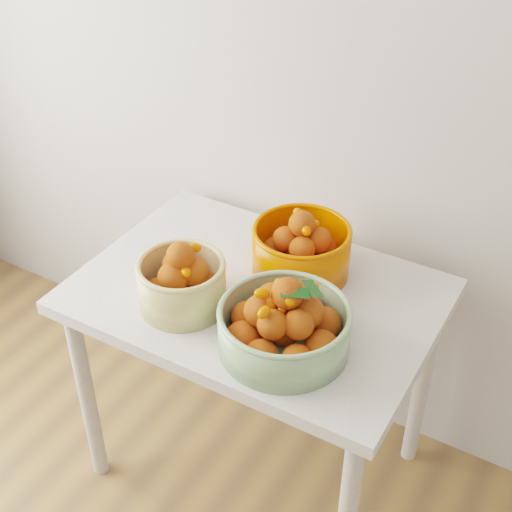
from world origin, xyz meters
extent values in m
cube|color=beige|center=(0.00, 2.00, 1.35)|extent=(4.00, 0.04, 2.70)
cube|color=silver|center=(-0.34, 1.60, 0.73)|extent=(1.00, 0.70, 0.04)
cylinder|color=silver|center=(-0.78, 1.31, 0.35)|extent=(0.05, 0.05, 0.71)
cylinder|color=silver|center=(-0.78, 1.89, 0.35)|extent=(0.05, 0.05, 0.71)
cylinder|color=silver|center=(0.10, 1.89, 0.35)|extent=(0.05, 0.05, 0.71)
cylinder|color=#D3BE76|center=(-0.48, 1.45, 0.82)|extent=(0.27, 0.27, 0.13)
torus|color=#D3BE76|center=(-0.48, 1.45, 0.88)|extent=(0.27, 0.27, 0.02)
sphere|color=#D1660C|center=(-0.42, 1.45, 0.80)|extent=(0.08, 0.08, 0.08)
sphere|color=#D64B13|center=(-0.46, 1.50, 0.80)|extent=(0.08, 0.08, 0.08)
sphere|color=#D64B13|center=(-0.53, 1.48, 0.80)|extent=(0.08, 0.08, 0.08)
sphere|color=#D64B13|center=(-0.53, 1.41, 0.80)|extent=(0.08, 0.08, 0.08)
sphere|color=#D64B13|center=(-0.46, 1.39, 0.80)|extent=(0.08, 0.08, 0.08)
sphere|color=#D64B13|center=(-0.48, 1.45, 0.80)|extent=(0.08, 0.08, 0.08)
sphere|color=#D64B13|center=(-0.45, 1.46, 0.87)|extent=(0.08, 0.08, 0.08)
sphere|color=#D64B13|center=(-0.51, 1.46, 0.87)|extent=(0.07, 0.07, 0.07)
sphere|color=#D64B13|center=(-0.48, 1.41, 0.87)|extent=(0.08, 0.08, 0.08)
sphere|color=#D64B13|center=(-0.48, 1.45, 0.92)|extent=(0.08, 0.08, 0.08)
ellipsoid|color=#EC4E00|center=(-0.49, 1.50, 0.90)|extent=(0.04, 0.04, 0.03)
ellipsoid|color=#EC4E00|center=(-0.49, 1.41, 0.88)|extent=(0.04, 0.05, 0.04)
ellipsoid|color=#EC4E00|center=(-0.47, 1.45, 0.89)|extent=(0.05, 0.04, 0.03)
ellipsoid|color=#EC4E00|center=(-0.49, 1.44, 0.91)|extent=(0.05, 0.04, 0.04)
ellipsoid|color=#EC4E00|center=(-0.44, 1.42, 0.89)|extent=(0.05, 0.05, 0.04)
ellipsoid|color=#EC4E00|center=(-0.46, 1.44, 0.92)|extent=(0.05, 0.04, 0.05)
ellipsoid|color=#EC4E00|center=(-0.46, 1.49, 0.92)|extent=(0.05, 0.05, 0.04)
ellipsoid|color=#EC4E00|center=(-0.46, 1.45, 0.89)|extent=(0.04, 0.04, 0.04)
cylinder|color=#8CB27E|center=(-0.16, 1.44, 0.81)|extent=(0.43, 0.43, 0.12)
torus|color=#8CB27E|center=(-0.16, 1.44, 0.87)|extent=(0.43, 0.43, 0.02)
sphere|color=#D64B13|center=(-0.05, 1.43, 0.81)|extent=(0.09, 0.09, 0.09)
sphere|color=#D64B13|center=(-0.09, 1.51, 0.81)|extent=(0.09, 0.09, 0.09)
sphere|color=#D64B13|center=(-0.16, 1.54, 0.81)|extent=(0.09, 0.09, 0.09)
sphere|color=#D64B13|center=(-0.23, 1.52, 0.81)|extent=(0.09, 0.09, 0.09)
sphere|color=#D64B13|center=(-0.27, 1.44, 0.81)|extent=(0.09, 0.09, 0.09)
sphere|color=#D64B13|center=(-0.24, 1.36, 0.81)|extent=(0.09, 0.09, 0.09)
sphere|color=#D64B13|center=(-0.17, 1.33, 0.81)|extent=(0.08, 0.08, 0.08)
sphere|color=#D64B13|center=(-0.09, 1.36, 0.81)|extent=(0.08, 0.08, 0.08)
sphere|color=#D64B13|center=(-0.16, 1.44, 0.81)|extent=(0.08, 0.08, 0.08)
sphere|color=#D64B13|center=(-0.11, 1.46, 0.87)|extent=(0.08, 0.08, 0.08)
sphere|color=#D64B13|center=(-0.16, 1.50, 0.87)|extent=(0.08, 0.08, 0.08)
sphere|color=#D64B13|center=(-0.21, 1.47, 0.87)|extent=(0.08, 0.08, 0.08)
sphere|color=#D64B13|center=(-0.21, 1.41, 0.87)|extent=(0.08, 0.08, 0.08)
sphere|color=#D64B13|center=(-0.16, 1.38, 0.87)|extent=(0.08, 0.08, 0.08)
sphere|color=#D64B13|center=(-0.11, 1.41, 0.87)|extent=(0.08, 0.08, 0.08)
sphere|color=#D64B13|center=(-0.16, 1.44, 0.93)|extent=(0.08, 0.08, 0.08)
ellipsoid|color=#EC4E00|center=(-0.19, 1.41, 0.90)|extent=(0.05, 0.05, 0.04)
ellipsoid|color=#EC4E00|center=(-0.16, 1.46, 0.90)|extent=(0.04, 0.04, 0.04)
ellipsoid|color=#EC4E00|center=(-0.16, 1.44, 0.90)|extent=(0.05, 0.04, 0.04)
ellipsoid|color=#EC4E00|center=(-0.16, 1.43, 0.89)|extent=(0.03, 0.04, 0.03)
ellipsoid|color=#EC4E00|center=(-0.16, 1.45, 0.93)|extent=(0.04, 0.05, 0.04)
ellipsoid|color=#EC4E00|center=(-0.18, 1.36, 0.92)|extent=(0.04, 0.05, 0.04)
ellipsoid|color=#EC4E00|center=(-0.12, 1.49, 0.92)|extent=(0.05, 0.05, 0.04)
ellipsoid|color=#EC4E00|center=(-0.18, 1.45, 0.93)|extent=(0.05, 0.05, 0.04)
ellipsoid|color=#EC4E00|center=(-0.17, 1.44, 0.93)|extent=(0.05, 0.04, 0.04)
ellipsoid|color=#EC4E00|center=(-0.21, 1.40, 0.93)|extent=(0.05, 0.05, 0.04)
ellipsoid|color=#EC4E00|center=(-0.14, 1.42, 0.93)|extent=(0.05, 0.05, 0.04)
cylinder|color=#EB4F00|center=(-0.27, 1.74, 0.82)|extent=(0.32, 0.32, 0.15)
torus|color=#EB4F00|center=(-0.27, 1.74, 0.90)|extent=(0.33, 0.33, 0.01)
sphere|color=#D1660C|center=(-0.19, 1.74, 0.80)|extent=(0.08, 0.08, 0.08)
sphere|color=#D64B13|center=(-0.23, 1.81, 0.80)|extent=(0.08, 0.08, 0.08)
sphere|color=#D64B13|center=(-0.31, 1.81, 0.80)|extent=(0.08, 0.08, 0.08)
sphere|color=#D64B13|center=(-0.35, 1.74, 0.80)|extent=(0.07, 0.07, 0.07)
sphere|color=#D64B13|center=(-0.31, 1.67, 0.80)|extent=(0.08, 0.08, 0.08)
sphere|color=#D64B13|center=(-0.23, 1.67, 0.80)|extent=(0.08, 0.08, 0.08)
sphere|color=#D64B13|center=(-0.27, 1.74, 0.80)|extent=(0.08, 0.08, 0.08)
sphere|color=#D64B13|center=(-0.23, 1.76, 0.86)|extent=(0.08, 0.08, 0.08)
sphere|color=#D64B13|center=(-0.29, 1.78, 0.86)|extent=(0.08, 0.08, 0.08)
sphere|color=#D64B13|center=(-0.31, 1.72, 0.86)|extent=(0.07, 0.07, 0.07)
sphere|color=#D64B13|center=(-0.25, 1.70, 0.86)|extent=(0.07, 0.07, 0.07)
sphere|color=#D64B13|center=(-0.27, 1.74, 0.92)|extent=(0.08, 0.08, 0.08)
ellipsoid|color=#EC4E00|center=(-0.25, 1.72, 0.92)|extent=(0.05, 0.05, 0.04)
ellipsoid|color=#EC4E00|center=(-0.28, 1.78, 0.90)|extent=(0.04, 0.05, 0.04)
ellipsoid|color=#EC4E00|center=(-0.28, 1.74, 0.90)|extent=(0.04, 0.04, 0.03)
ellipsoid|color=#EC4E00|center=(-0.28, 1.76, 0.90)|extent=(0.04, 0.04, 0.03)
ellipsoid|color=#EC4E00|center=(-0.28, 1.74, 0.92)|extent=(0.05, 0.04, 0.03)
ellipsoid|color=#EC4E00|center=(-0.25, 1.77, 0.91)|extent=(0.04, 0.05, 0.04)
ellipsoid|color=#EC4E00|center=(-0.31, 1.76, 0.89)|extent=(0.05, 0.04, 0.03)
ellipsoid|color=#EC4E00|center=(-0.31, 1.78, 0.92)|extent=(0.04, 0.05, 0.04)
ellipsoid|color=#EC4E00|center=(-0.31, 1.78, 0.88)|extent=(0.05, 0.05, 0.04)
ellipsoid|color=#EC4E00|center=(-0.30, 1.74, 0.89)|extent=(0.04, 0.03, 0.03)
camera|label=1|loc=(0.45, 0.25, 2.00)|focal=50.00mm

